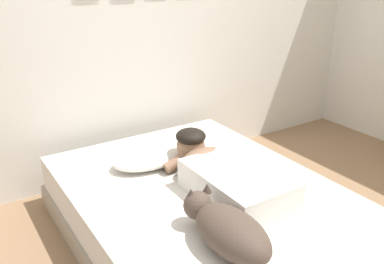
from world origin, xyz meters
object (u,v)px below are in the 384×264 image
(pillow, at_px, (149,157))
(cell_phone, at_px, (196,181))
(bed, at_px, (205,217))
(dog, at_px, (227,229))
(coffee_cup, at_px, (188,153))
(person_lying, at_px, (223,173))

(pillow, height_order, cell_phone, pillow)
(bed, bearing_deg, dog, -113.97)
(bed, xyz_separation_m, coffee_cup, (0.14, 0.43, 0.23))
(person_lying, bearing_deg, cell_phone, 120.20)
(dog, xyz_separation_m, cell_phone, (0.23, 0.62, -0.10))
(bed, xyz_separation_m, dog, (-0.23, -0.51, 0.30))
(bed, relative_size, pillow, 4.00)
(pillow, relative_size, dog, 0.90)
(bed, distance_m, coffee_cup, 0.51)
(pillow, relative_size, cell_phone, 3.71)
(person_lying, bearing_deg, bed, 153.99)
(pillow, distance_m, dog, 1.00)
(coffee_cup, distance_m, cell_phone, 0.35)
(bed, xyz_separation_m, pillow, (-0.13, 0.49, 0.25))
(bed, height_order, coffee_cup, coffee_cup)
(person_lying, xyz_separation_m, dog, (-0.32, -0.46, -0.00))
(bed, bearing_deg, person_lying, -26.01)
(person_lying, bearing_deg, pillow, 113.01)
(pillow, distance_m, coffee_cup, 0.28)
(pillow, xyz_separation_m, cell_phone, (0.13, -0.38, -0.05))
(pillow, distance_m, person_lying, 0.58)
(bed, relative_size, coffee_cup, 16.63)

